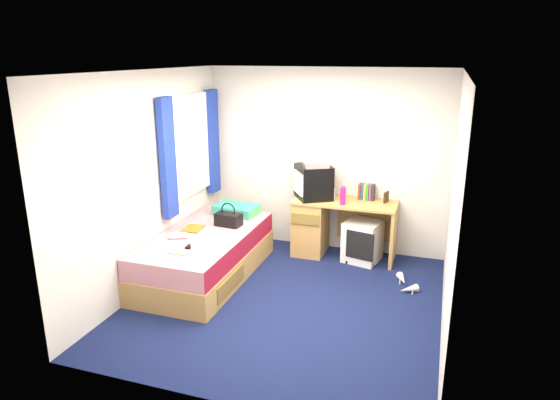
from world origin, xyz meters
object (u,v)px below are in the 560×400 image
(magazine, at_px, (193,229))
(water_bottle, at_px, (178,236))
(bed, at_px, (205,255))
(towel, at_px, (205,242))
(pink_water_bottle, at_px, (343,196))
(remote_control, at_px, (190,246))
(pillow, at_px, (237,210))
(vcr, at_px, (314,162))
(aerosol_can, at_px, (333,194))
(handbag, at_px, (228,219))
(storage_cube, at_px, (363,241))
(picture_frame, at_px, (386,197))
(crt_tv, at_px, (313,182))
(colour_swatch_fan, at_px, (177,253))
(desk, at_px, (324,224))
(white_heels, at_px, (405,284))

(magazine, bearing_deg, water_bottle, -91.77)
(bed, bearing_deg, towel, -61.98)
(pink_water_bottle, bearing_deg, remote_control, -135.12)
(towel, bearing_deg, pillow, 96.08)
(vcr, relative_size, aerosol_can, 2.62)
(towel, bearing_deg, handbag, 92.92)
(pink_water_bottle, bearing_deg, storage_cube, 18.14)
(picture_frame, bearing_deg, towel, -120.90)
(picture_frame, bearing_deg, magazine, -135.13)
(remote_control, bearing_deg, pink_water_bottle, 46.28)
(pillow, relative_size, picture_frame, 3.98)
(aerosol_can, bearing_deg, crt_tv, -178.63)
(storage_cube, distance_m, colour_swatch_fan, 2.41)
(desk, distance_m, handbag, 1.30)
(desk, bearing_deg, bed, -135.73)
(bed, height_order, pillow, pillow)
(picture_frame, relative_size, pink_water_bottle, 0.65)
(storage_cube, bearing_deg, desk, -175.40)
(remote_control, bearing_deg, handbag, 82.69)
(crt_tv, xyz_separation_m, white_heels, (1.28, -0.70, -0.93))
(storage_cube, distance_m, water_bottle, 2.32)
(vcr, bearing_deg, white_heels, 34.38)
(pink_water_bottle, xyz_separation_m, aerosol_can, (-0.16, 0.17, -0.03))
(vcr, relative_size, white_heels, 0.92)
(handbag, height_order, magazine, handbag)
(vcr, height_order, picture_frame, vcr)
(picture_frame, distance_m, remote_control, 2.52)
(picture_frame, distance_m, aerosol_can, 0.67)
(colour_swatch_fan, bearing_deg, vcr, 60.59)
(aerosol_can, bearing_deg, towel, -125.75)
(crt_tv, xyz_separation_m, water_bottle, (-1.22, -1.38, -0.39))
(pillow, height_order, towel, pillow)
(pillow, xyz_separation_m, magazine, (-0.27, -0.70, -0.05))
(pillow, bearing_deg, remote_control, -91.38)
(bed, bearing_deg, aerosol_can, 41.83)
(pillow, xyz_separation_m, aerosol_can, (1.20, 0.35, 0.23))
(storage_cube, distance_m, vcr, 1.18)
(bed, bearing_deg, colour_swatch_fan, -89.47)
(magazine, xyz_separation_m, colour_swatch_fan, (0.20, -0.73, -0.00))
(pink_water_bottle, distance_m, aerosol_can, 0.23)
(storage_cube, bearing_deg, vcr, -173.86)
(vcr, distance_m, white_heels, 1.88)
(pillow, relative_size, white_heels, 1.20)
(bed, distance_m, white_heels, 2.34)
(towel, height_order, water_bottle, towel)
(pink_water_bottle, height_order, handbag, pink_water_bottle)
(vcr, bearing_deg, water_bottle, -68.37)
(aerosol_can, relative_size, white_heels, 0.35)
(pillow, bearing_deg, storage_cube, 9.22)
(pink_water_bottle, height_order, aerosol_can, pink_water_bottle)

